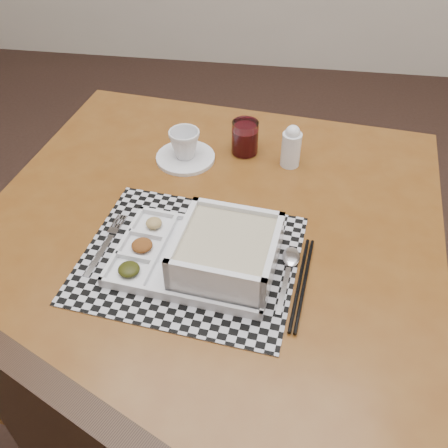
% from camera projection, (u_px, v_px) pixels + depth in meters
% --- Properties ---
extents(floor, '(5.00, 5.00, 0.00)m').
position_uv_depth(floor, '(206.00, 417.00, 1.55)').
color(floor, black).
rests_on(floor, ground).
extents(dining_table, '(1.12, 1.12, 0.75)m').
position_uv_depth(dining_table, '(208.00, 248.00, 1.15)').
color(dining_table, '#5D3110').
rests_on(dining_table, ground).
extents(placemat, '(0.47, 0.41, 0.00)m').
position_uv_depth(placemat, '(190.00, 258.00, 1.02)').
color(placemat, '#A9A8B0').
rests_on(placemat, dining_table).
extents(serving_tray, '(0.34, 0.26, 0.09)m').
position_uv_depth(serving_tray, '(218.00, 255.00, 0.97)').
color(serving_tray, silver).
rests_on(serving_tray, placemat).
extents(fork, '(0.04, 0.19, 0.00)m').
position_uv_depth(fork, '(106.00, 243.00, 1.05)').
color(fork, silver).
rests_on(fork, placemat).
extents(spoon, '(0.04, 0.18, 0.01)m').
position_uv_depth(spoon, '(290.00, 262.00, 1.00)').
color(spoon, silver).
rests_on(spoon, placemat).
extents(chopsticks, '(0.04, 0.24, 0.01)m').
position_uv_depth(chopsticks, '(302.00, 283.00, 0.96)').
color(chopsticks, black).
rests_on(chopsticks, placemat).
extents(saucer, '(0.15, 0.15, 0.01)m').
position_uv_depth(saucer, '(186.00, 158.00, 1.27)').
color(saucer, silver).
rests_on(saucer, dining_table).
extents(cup, '(0.10, 0.10, 0.07)m').
position_uv_depth(cup, '(185.00, 144.00, 1.24)').
color(cup, silver).
rests_on(cup, saucer).
extents(juice_glass, '(0.07, 0.07, 0.09)m').
position_uv_depth(juice_glass, '(245.00, 139.00, 1.27)').
color(juice_glass, white).
rests_on(juice_glass, dining_table).
extents(creamer_bottle, '(0.05, 0.05, 0.11)m').
position_uv_depth(creamer_bottle, '(291.00, 146.00, 1.22)').
color(creamer_bottle, silver).
rests_on(creamer_bottle, dining_table).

